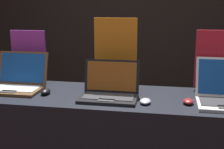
{
  "coord_description": "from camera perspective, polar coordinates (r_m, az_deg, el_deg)",
  "views": [
    {
      "loc": [
        0.36,
        -1.73,
        1.52
      ],
      "look_at": [
        -0.01,
        0.3,
        1.02
      ],
      "focal_mm": 50.0,
      "sensor_mm": 36.0,
      "label": 1
    }
  ],
  "objects": [
    {
      "name": "mouse_front",
      "position": [
        2.24,
        -12.04,
        -3.07
      ],
      "size": [
        0.06,
        0.1,
        0.04
      ],
      "color": "black",
      "rests_on": "display_counter"
    },
    {
      "name": "wall_back",
      "position": [
        3.9,
        5.12,
        11.67
      ],
      "size": [
        8.0,
        0.05,
        2.8
      ],
      "color": "black",
      "rests_on": "ground_plane"
    },
    {
      "name": "laptop_front",
      "position": [
        2.41,
        -16.91,
        -1.16
      ],
      "size": [
        0.39,
        0.34,
        0.26
      ],
      "color": "brown",
      "rests_on": "display_counter"
    },
    {
      "name": "promo_stand_front",
      "position": [
        2.57,
        -14.94,
        2.98
      ],
      "size": [
        0.28,
        0.07,
        0.41
      ],
      "color": "black",
      "rests_on": "display_counter"
    },
    {
      "name": "promo_stand_back",
      "position": [
        2.34,
        18.83,
        2.04
      ],
      "size": [
        0.32,
        0.07,
        0.44
      ],
      "color": "black",
      "rests_on": "display_counter"
    },
    {
      "name": "mouse_middle",
      "position": [
        2.01,
        6.11,
        -4.87
      ],
      "size": [
        0.07,
        0.1,
        0.03
      ],
      "color": "#B2B2B7",
      "rests_on": "display_counter"
    },
    {
      "name": "mouse_back",
      "position": [
        2.05,
        13.77,
        -4.8
      ],
      "size": [
        0.07,
        0.09,
        0.03
      ],
      "color": "maroon",
      "rests_on": "display_counter"
    },
    {
      "name": "laptop_back",
      "position": [
        2.12,
        19.54,
        -3.29
      ],
      "size": [
        0.32,
        0.37,
        0.27
      ],
      "color": "silver",
      "rests_on": "display_counter"
    },
    {
      "name": "promo_stand_middle",
      "position": [
        2.28,
        0.66,
        3.53
      ],
      "size": [
        0.31,
        0.07,
        0.52
      ],
      "color": "black",
      "rests_on": "display_counter"
    },
    {
      "name": "laptop_middle",
      "position": [
        2.1,
        -0.45,
        -2.78
      ],
      "size": [
        0.38,
        0.27,
        0.25
      ],
      "color": "black",
      "rests_on": "display_counter"
    }
  ]
}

